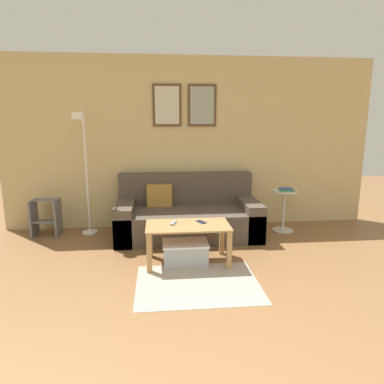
{
  "coord_description": "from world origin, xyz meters",
  "views": [
    {
      "loc": [
        -0.49,
        -1.52,
        1.61
      ],
      "look_at": [
        -0.13,
        2.13,
        0.85
      ],
      "focal_mm": 32.0,
      "sensor_mm": 36.0,
      "label": 1
    }
  ],
  "objects_px": {
    "couch": "(187,216)",
    "book_stack": "(287,189)",
    "coffee_table": "(188,232)",
    "step_stool": "(46,216)",
    "cell_phone": "(201,222)",
    "floor_lamp": "(84,164)",
    "remote_control": "(173,223)",
    "storage_bin": "(185,253)",
    "side_table": "(284,207)"
  },
  "relations": [
    {
      "from": "floor_lamp",
      "to": "remote_control",
      "type": "xyz_separation_m",
      "value": [
        1.18,
        -1.04,
        -0.56
      ]
    },
    {
      "from": "couch",
      "to": "floor_lamp",
      "type": "xyz_separation_m",
      "value": [
        -1.42,
        0.08,
        0.75
      ]
    },
    {
      "from": "step_stool",
      "to": "couch",
      "type": "bearing_deg",
      "value": -5.03
    },
    {
      "from": "remote_control",
      "to": "storage_bin",
      "type": "bearing_deg",
      "value": -10.43
    },
    {
      "from": "cell_phone",
      "to": "step_stool",
      "type": "distance_m",
      "value": 2.38
    },
    {
      "from": "storage_bin",
      "to": "cell_phone",
      "type": "bearing_deg",
      "value": 28.72
    },
    {
      "from": "couch",
      "to": "remote_control",
      "type": "height_order",
      "value": "couch"
    },
    {
      "from": "storage_bin",
      "to": "step_stool",
      "type": "height_order",
      "value": "step_stool"
    },
    {
      "from": "remote_control",
      "to": "cell_phone",
      "type": "xyz_separation_m",
      "value": [
        0.33,
        0.03,
        -0.01
      ]
    },
    {
      "from": "coffee_table",
      "to": "book_stack",
      "type": "xyz_separation_m",
      "value": [
        1.54,
        1.01,
        0.27
      ]
    },
    {
      "from": "coffee_table",
      "to": "floor_lamp",
      "type": "height_order",
      "value": "floor_lamp"
    },
    {
      "from": "coffee_table",
      "to": "step_stool",
      "type": "relative_size",
      "value": 1.84
    },
    {
      "from": "coffee_table",
      "to": "cell_phone",
      "type": "distance_m",
      "value": 0.2
    },
    {
      "from": "floor_lamp",
      "to": "book_stack",
      "type": "height_order",
      "value": "floor_lamp"
    },
    {
      "from": "remote_control",
      "to": "cell_phone",
      "type": "relative_size",
      "value": 1.07
    },
    {
      "from": "couch",
      "to": "coffee_table",
      "type": "bearing_deg",
      "value": -94.45
    },
    {
      "from": "floor_lamp",
      "to": "side_table",
      "type": "xyz_separation_m",
      "value": [
        2.86,
        -0.06,
        -0.66
      ]
    },
    {
      "from": "remote_control",
      "to": "side_table",
      "type": "bearing_deg",
      "value": 48.83
    },
    {
      "from": "remote_control",
      "to": "step_stool",
      "type": "height_order",
      "value": "step_stool"
    },
    {
      "from": "coffee_table",
      "to": "cell_phone",
      "type": "xyz_separation_m",
      "value": [
        0.16,
        0.08,
        0.1
      ]
    },
    {
      "from": "side_table",
      "to": "cell_phone",
      "type": "bearing_deg",
      "value": -144.89
    },
    {
      "from": "step_stool",
      "to": "cell_phone",
      "type": "bearing_deg",
      "value": -27.75
    },
    {
      "from": "couch",
      "to": "coffee_table",
      "type": "xyz_separation_m",
      "value": [
        -0.08,
        -1.01,
        0.09
      ]
    },
    {
      "from": "remote_control",
      "to": "book_stack",
      "type": "bearing_deg",
      "value": 48.01
    },
    {
      "from": "couch",
      "to": "cell_phone",
      "type": "xyz_separation_m",
      "value": [
        0.09,
        -0.93,
        0.18
      ]
    },
    {
      "from": "couch",
      "to": "book_stack",
      "type": "distance_m",
      "value": 1.5
    },
    {
      "from": "storage_bin",
      "to": "side_table",
      "type": "height_order",
      "value": "side_table"
    },
    {
      "from": "coffee_table",
      "to": "step_stool",
      "type": "distance_m",
      "value": 2.28
    },
    {
      "from": "coffee_table",
      "to": "floor_lamp",
      "type": "distance_m",
      "value": 1.85
    },
    {
      "from": "coffee_table",
      "to": "step_stool",
      "type": "xyz_separation_m",
      "value": [
        -1.94,
        1.18,
        -0.09
      ]
    },
    {
      "from": "couch",
      "to": "storage_bin",
      "type": "bearing_deg",
      "value": -96.04
    },
    {
      "from": "storage_bin",
      "to": "cell_phone",
      "type": "distance_m",
      "value": 0.4
    },
    {
      "from": "cell_phone",
      "to": "step_stool",
      "type": "height_order",
      "value": "step_stool"
    },
    {
      "from": "side_table",
      "to": "step_stool",
      "type": "xyz_separation_m",
      "value": [
        -3.46,
        0.15,
        -0.1
      ]
    },
    {
      "from": "side_table",
      "to": "step_stool",
      "type": "distance_m",
      "value": 3.46
    },
    {
      "from": "cell_phone",
      "to": "side_table",
      "type": "bearing_deg",
      "value": 6.92
    },
    {
      "from": "coffee_table",
      "to": "floor_lamp",
      "type": "bearing_deg",
      "value": 140.98
    },
    {
      "from": "coffee_table",
      "to": "storage_bin",
      "type": "height_order",
      "value": "coffee_table"
    },
    {
      "from": "side_table",
      "to": "cell_phone",
      "type": "height_order",
      "value": "side_table"
    },
    {
      "from": "side_table",
      "to": "remote_control",
      "type": "distance_m",
      "value": 1.95
    },
    {
      "from": "storage_bin",
      "to": "floor_lamp",
      "type": "xyz_separation_m",
      "value": [
        -1.31,
        1.12,
        0.9
      ]
    },
    {
      "from": "storage_bin",
      "to": "book_stack",
      "type": "xyz_separation_m",
      "value": [
        1.57,
        1.04,
        0.51
      ]
    },
    {
      "from": "couch",
      "to": "remote_control",
      "type": "bearing_deg",
      "value": -104.11
    },
    {
      "from": "couch",
      "to": "step_stool",
      "type": "xyz_separation_m",
      "value": [
        -2.02,
        0.18,
        -0.0
      ]
    },
    {
      "from": "storage_bin",
      "to": "floor_lamp",
      "type": "distance_m",
      "value": 1.94
    },
    {
      "from": "side_table",
      "to": "storage_bin",
      "type": "bearing_deg",
      "value": -145.64
    },
    {
      "from": "book_stack",
      "to": "step_stool",
      "type": "bearing_deg",
      "value": 177.1
    },
    {
      "from": "coffee_table",
      "to": "floor_lamp",
      "type": "relative_size",
      "value": 0.55
    },
    {
      "from": "book_stack",
      "to": "remote_control",
      "type": "bearing_deg",
      "value": -150.44
    },
    {
      "from": "couch",
      "to": "side_table",
      "type": "distance_m",
      "value": 1.44
    }
  ]
}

